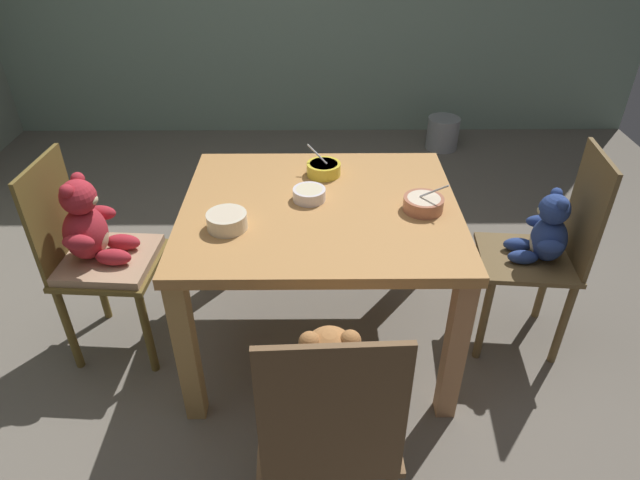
{
  "coord_description": "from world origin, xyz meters",
  "views": [
    {
      "loc": [
        -0.02,
        -1.92,
        1.86
      ],
      "look_at": [
        0.0,
        0.05,
        0.53
      ],
      "focal_mm": 30.86,
      "sensor_mm": 36.0,
      "label": 1
    }
  ],
  "objects_px": {
    "teddy_chair_near_right": "(545,243)",
    "porridge_bowl_yellow_far_center": "(324,169)",
    "dining_table": "(320,228)",
    "metal_pail": "(443,133)",
    "teddy_chair_near_left": "(94,242)",
    "teddy_chair_near_front": "(328,405)",
    "porridge_bowl_white_center": "(309,194)",
    "porridge_bowl_cream_near_left": "(227,220)",
    "porridge_bowl_terracotta_near_right": "(423,204)"
  },
  "relations": [
    {
      "from": "teddy_chair_near_front",
      "to": "porridge_bowl_terracotta_near_right",
      "type": "height_order",
      "value": "teddy_chair_near_front"
    },
    {
      "from": "porridge_bowl_cream_near_left",
      "to": "porridge_bowl_white_center",
      "type": "distance_m",
      "value": 0.37
    },
    {
      "from": "teddy_chair_near_right",
      "to": "porridge_bowl_yellow_far_center",
      "type": "relative_size",
      "value": 6.33
    },
    {
      "from": "porridge_bowl_yellow_far_center",
      "to": "porridge_bowl_cream_near_left",
      "type": "relative_size",
      "value": 0.99
    },
    {
      "from": "porridge_bowl_white_center",
      "to": "metal_pail",
      "type": "bearing_deg",
      "value": 63.84
    },
    {
      "from": "teddy_chair_near_front",
      "to": "porridge_bowl_cream_near_left",
      "type": "xyz_separation_m",
      "value": [
        -0.37,
        0.71,
        0.19
      ]
    },
    {
      "from": "teddy_chair_near_front",
      "to": "metal_pail",
      "type": "relative_size",
      "value": 3.84
    },
    {
      "from": "teddy_chair_near_left",
      "to": "teddy_chair_near_front",
      "type": "height_order",
      "value": "teddy_chair_near_front"
    },
    {
      "from": "teddy_chair_near_front",
      "to": "porridge_bowl_terracotta_near_right",
      "type": "distance_m",
      "value": 0.94
    },
    {
      "from": "teddy_chair_near_right",
      "to": "metal_pail",
      "type": "xyz_separation_m",
      "value": [
        0.03,
        2.15,
        -0.41
      ]
    },
    {
      "from": "dining_table",
      "to": "teddy_chair_near_right",
      "type": "bearing_deg",
      "value": 0.17
    },
    {
      "from": "porridge_bowl_yellow_far_center",
      "to": "porridge_bowl_cream_near_left",
      "type": "distance_m",
      "value": 0.57
    },
    {
      "from": "teddy_chair_near_right",
      "to": "porridge_bowl_cream_near_left",
      "type": "xyz_separation_m",
      "value": [
        -1.31,
        -0.17,
        0.23
      ]
    },
    {
      "from": "teddy_chair_near_left",
      "to": "teddy_chair_near_right",
      "type": "height_order",
      "value": "teddy_chair_near_right"
    },
    {
      "from": "porridge_bowl_terracotta_near_right",
      "to": "porridge_bowl_yellow_far_center",
      "type": "xyz_separation_m",
      "value": [
        -0.39,
        0.31,
        0.0
      ]
    },
    {
      "from": "teddy_chair_near_front",
      "to": "teddy_chair_near_right",
      "type": "bearing_deg",
      "value": -49.41
    },
    {
      "from": "teddy_chair_near_right",
      "to": "teddy_chair_near_front",
      "type": "xyz_separation_m",
      "value": [
        -0.94,
        -0.88,
        0.04
      ]
    },
    {
      "from": "porridge_bowl_white_center",
      "to": "teddy_chair_near_right",
      "type": "bearing_deg",
      "value": -2.37
    },
    {
      "from": "teddy_chair_near_right",
      "to": "porridge_bowl_terracotta_near_right",
      "type": "relative_size",
      "value": 5.87
    },
    {
      "from": "porridge_bowl_terracotta_near_right",
      "to": "porridge_bowl_cream_near_left",
      "type": "bearing_deg",
      "value": -170.56
    },
    {
      "from": "teddy_chair_near_right",
      "to": "teddy_chair_near_front",
      "type": "distance_m",
      "value": 1.29
    },
    {
      "from": "teddy_chair_near_front",
      "to": "porridge_bowl_yellow_far_center",
      "type": "bearing_deg",
      "value": -2.44
    },
    {
      "from": "porridge_bowl_terracotta_near_right",
      "to": "metal_pail",
      "type": "bearing_deg",
      "value": 75.14
    },
    {
      "from": "porridge_bowl_yellow_far_center",
      "to": "metal_pail",
      "type": "height_order",
      "value": "porridge_bowl_yellow_far_center"
    },
    {
      "from": "porridge_bowl_white_center",
      "to": "porridge_bowl_cream_near_left",
      "type": "bearing_deg",
      "value": -145.38
    },
    {
      "from": "teddy_chair_near_right",
      "to": "porridge_bowl_yellow_far_center",
      "type": "xyz_separation_m",
      "value": [
        -0.94,
        0.26,
        0.22
      ]
    },
    {
      "from": "teddy_chair_near_right",
      "to": "porridge_bowl_terracotta_near_right",
      "type": "bearing_deg",
      "value": 9.78
    },
    {
      "from": "teddy_chair_near_front",
      "to": "porridge_bowl_terracotta_near_right",
      "type": "bearing_deg",
      "value": -27.61
    },
    {
      "from": "porridge_bowl_terracotta_near_right",
      "to": "metal_pail",
      "type": "xyz_separation_m",
      "value": [
        0.58,
        2.19,
        -0.64
      ]
    },
    {
      "from": "teddy_chair_near_left",
      "to": "porridge_bowl_terracotta_near_right",
      "type": "relative_size",
      "value": 5.72
    },
    {
      "from": "porridge_bowl_terracotta_near_right",
      "to": "porridge_bowl_yellow_far_center",
      "type": "distance_m",
      "value": 0.5
    },
    {
      "from": "porridge_bowl_terracotta_near_right",
      "to": "porridge_bowl_yellow_far_center",
      "type": "relative_size",
      "value": 1.08
    },
    {
      "from": "dining_table",
      "to": "porridge_bowl_white_center",
      "type": "height_order",
      "value": "porridge_bowl_white_center"
    },
    {
      "from": "dining_table",
      "to": "porridge_bowl_cream_near_left",
      "type": "height_order",
      "value": "porridge_bowl_cream_near_left"
    },
    {
      "from": "porridge_bowl_white_center",
      "to": "teddy_chair_near_front",
      "type": "bearing_deg",
      "value": -86.21
    },
    {
      "from": "dining_table",
      "to": "metal_pail",
      "type": "bearing_deg",
      "value": 65.27
    },
    {
      "from": "dining_table",
      "to": "metal_pail",
      "type": "distance_m",
      "value": 2.42
    },
    {
      "from": "teddy_chair_near_right",
      "to": "porridge_bowl_yellow_far_center",
      "type": "distance_m",
      "value": 1.0
    },
    {
      "from": "teddy_chair_near_front",
      "to": "porridge_bowl_yellow_far_center",
      "type": "distance_m",
      "value": 1.16
    },
    {
      "from": "teddy_chair_near_left",
      "to": "porridge_bowl_yellow_far_center",
      "type": "distance_m",
      "value": 1.02
    },
    {
      "from": "teddy_chair_near_left",
      "to": "porridge_bowl_yellow_far_center",
      "type": "relative_size",
      "value": 6.17
    },
    {
      "from": "teddy_chair_near_front",
      "to": "metal_pail",
      "type": "bearing_deg",
      "value": -20.22
    },
    {
      "from": "dining_table",
      "to": "metal_pail",
      "type": "relative_size",
      "value": 4.47
    },
    {
      "from": "teddy_chair_near_front",
      "to": "porridge_bowl_white_center",
      "type": "relative_size",
      "value": 7.15
    },
    {
      "from": "teddy_chair_near_left",
      "to": "porridge_bowl_cream_near_left",
      "type": "distance_m",
      "value": 0.65
    },
    {
      "from": "porridge_bowl_cream_near_left",
      "to": "metal_pail",
      "type": "bearing_deg",
      "value": 59.93
    },
    {
      "from": "dining_table",
      "to": "metal_pail",
      "type": "height_order",
      "value": "dining_table"
    },
    {
      "from": "metal_pail",
      "to": "teddy_chair_near_front",
      "type": "bearing_deg",
      "value": -107.85
    },
    {
      "from": "teddy_chair_near_front",
      "to": "porridge_bowl_yellow_far_center",
      "type": "height_order",
      "value": "teddy_chair_near_front"
    },
    {
      "from": "metal_pail",
      "to": "porridge_bowl_yellow_far_center",
      "type": "bearing_deg",
      "value": -117.31
    }
  ]
}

